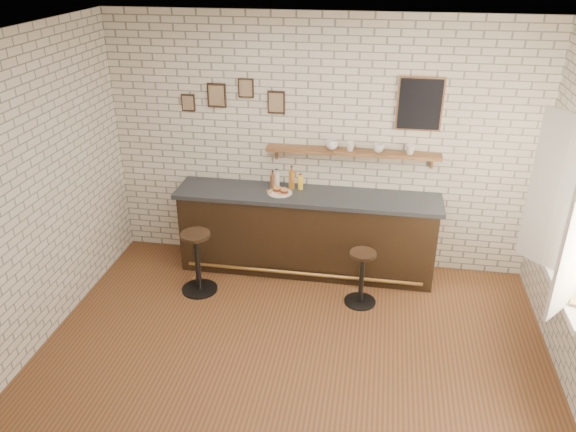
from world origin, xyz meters
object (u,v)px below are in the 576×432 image
(bitters_bottle_brown, at_px, (273,181))
(bitters_bottle_white, at_px, (277,180))
(bar_counter, at_px, (307,232))
(condiment_bottle_yellow, at_px, (300,183))
(shelf_cup_c, at_px, (379,148))
(ciabatta_sandwich, at_px, (281,190))
(shelf_cup_d, at_px, (410,150))
(book_lower, at_px, (570,298))
(bitters_bottle_amber, at_px, (292,179))
(shelf_cup_b, at_px, (350,146))
(shelf_cup_a, at_px, (332,145))
(book_upper, at_px, (571,297))
(bar_stool_right, at_px, (362,276))
(bar_stool_left, at_px, (197,260))
(sandwich_plate, at_px, (280,193))

(bitters_bottle_brown, distance_m, bitters_bottle_white, 0.05)
(bar_counter, xyz_separation_m, condiment_bottle_yellow, (-0.10, 0.13, 0.59))
(shelf_cup_c, bearing_deg, ciabatta_sandwich, 125.09)
(shelf_cup_d, distance_m, book_lower, 2.34)
(bitters_bottle_amber, bearing_deg, shelf_cup_b, 6.22)
(bitters_bottle_amber, xyz_separation_m, shelf_cup_a, (0.45, 0.07, 0.43))
(bitters_bottle_amber, bearing_deg, book_lower, -33.15)
(shelf_cup_a, xyz_separation_m, book_upper, (2.22, -1.83, -0.60))
(condiment_bottle_yellow, height_order, bar_stool_right, condiment_bottle_yellow)
(bar_stool_left, bearing_deg, bitters_bottle_white, 46.32)
(bar_counter, xyz_separation_m, ciabatta_sandwich, (-0.31, -0.03, 0.55))
(book_upper, bearing_deg, bitters_bottle_brown, 168.63)
(book_lower, distance_m, book_upper, 0.02)
(condiment_bottle_yellow, xyz_separation_m, shelf_cup_b, (0.56, 0.07, 0.46))
(bar_stool_left, height_order, shelf_cup_d, shelf_cup_d)
(bitters_bottle_amber, bearing_deg, shelf_cup_c, 4.22)
(sandwich_plate, relative_size, bar_stool_right, 0.44)
(bitters_bottle_white, bearing_deg, ciabatta_sandwich, -64.63)
(bitters_bottle_brown, bearing_deg, shelf_cup_c, 3.44)
(ciabatta_sandwich, xyz_separation_m, bar_stool_right, (1.01, -0.58, -0.71))
(bitters_bottle_white, relative_size, book_upper, 1.12)
(sandwich_plate, distance_m, book_upper, 3.21)
(book_upper, bearing_deg, ciabatta_sandwich, 169.92)
(ciabatta_sandwich, bearing_deg, bitters_bottle_amber, 57.51)
(condiment_bottle_yellow, height_order, shelf_cup_a, shelf_cup_a)
(bar_counter, bearing_deg, condiment_bottle_yellow, 127.66)
(bar_stool_left, bearing_deg, sandwich_plate, 37.69)
(bar_counter, height_order, shelf_cup_c, shelf_cup_c)
(bitters_bottle_white, height_order, shelf_cup_d, shelf_cup_d)
(bitters_bottle_white, distance_m, shelf_cup_d, 1.58)
(condiment_bottle_yellow, bearing_deg, bitters_bottle_white, 180.00)
(book_upper, bearing_deg, sandwich_plate, 170.00)
(bitters_bottle_brown, height_order, condiment_bottle_yellow, bitters_bottle_brown)
(bitters_bottle_amber, bearing_deg, bar_stool_left, -139.60)
(book_upper, bearing_deg, shelf_cup_a, 160.35)
(bitters_bottle_white, distance_m, bar_stool_right, 1.52)
(sandwich_plate, distance_m, shelf_cup_a, 0.81)
(shelf_cup_d, bearing_deg, shelf_cup_c, 160.92)
(shelf_cup_d, xyz_separation_m, book_upper, (1.34, -1.83, -0.59))
(bitters_bottle_brown, relative_size, bitters_bottle_amber, 0.73)
(sandwich_plate, xyz_separation_m, bar_stool_left, (-0.84, -0.65, -0.62))
(bitters_bottle_white, xyz_separation_m, bar_stool_right, (1.08, -0.74, -0.76))
(bitters_bottle_amber, height_order, shelf_cup_b, shelf_cup_b)
(bar_counter, height_order, bitters_bottle_brown, bitters_bottle_brown)
(ciabatta_sandwich, distance_m, bitters_bottle_amber, 0.20)
(ciabatta_sandwich, height_order, book_lower, ciabatta_sandwich)
(bar_counter, relative_size, book_lower, 14.67)
(condiment_bottle_yellow, bearing_deg, book_lower, -34.22)
(shelf_cup_b, bearing_deg, bitters_bottle_amber, 134.24)
(bar_counter, xyz_separation_m, bitters_bottle_white, (-0.38, 0.13, 0.60))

